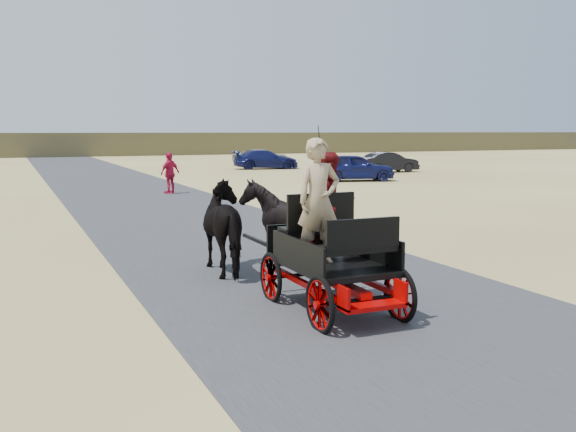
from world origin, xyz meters
name	(u,v)px	position (x,y,z in m)	size (l,w,h in m)	color
ground	(343,298)	(0.00, 0.00, 0.00)	(140.00, 140.00, 0.00)	tan
road	(343,297)	(0.00, 0.00, 0.01)	(6.00, 140.00, 0.01)	#38383A
ridge_far	(56,144)	(0.00, 62.00, 1.20)	(140.00, 6.00, 2.40)	brown
carriage	(332,286)	(-0.48, -0.54, 0.36)	(1.30, 2.40, 0.72)	black
horse_left	(230,227)	(-1.03, 2.46, 0.85)	(0.91, 2.01, 1.70)	black
horse_right	(285,224)	(0.07, 2.46, 0.85)	(1.37, 1.54, 1.70)	black
driver_man	(319,201)	(-0.68, -0.49, 1.62)	(0.66, 0.43, 1.80)	tan
passenger_woman	(332,203)	(-0.18, 0.06, 1.51)	(0.77, 0.60, 1.58)	#660C0F
pedestrian	(170,173)	(1.46, 17.81, 0.86)	(1.01, 0.42, 1.73)	#C3163E
car_a	(354,167)	(11.87, 20.65, 0.72)	(1.69, 4.20, 1.43)	navy
car_b	(389,162)	(17.41, 26.01, 0.63)	(1.34, 3.85, 1.27)	black
car_c	(266,159)	(11.59, 32.43, 0.65)	(1.82, 4.47, 1.30)	navy
car_d	(262,157)	(13.10, 37.06, 0.61)	(2.03, 4.40, 1.22)	#B2B2B7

